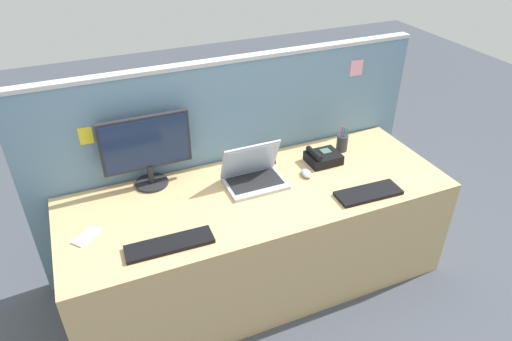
# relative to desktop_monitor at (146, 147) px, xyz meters

# --- Properties ---
(ground_plane) EXTENTS (10.00, 10.00, 0.00)m
(ground_plane) POSITION_rel_desktop_monitor_xyz_m (0.56, -0.34, -0.95)
(ground_plane) COLOR #424751
(desk) EXTENTS (2.30, 0.83, 0.70)m
(desk) POSITION_rel_desktop_monitor_xyz_m (0.56, -0.34, -0.60)
(desk) COLOR tan
(desk) RESTS_ON ground_plane
(cubicle_divider) EXTENTS (2.58, 0.08, 1.37)m
(cubicle_divider) POSITION_rel_desktop_monitor_xyz_m (0.56, 0.12, -0.26)
(cubicle_divider) COLOR #6084A3
(cubicle_divider) RESTS_ON ground_plane
(desktop_monitor) EXTENTS (0.52, 0.20, 0.44)m
(desktop_monitor) POSITION_rel_desktop_monitor_xyz_m (0.00, 0.00, 0.00)
(desktop_monitor) COLOR #232328
(desktop_monitor) RESTS_ON desk
(laptop) EXTENTS (0.35, 0.26, 0.25)m
(laptop) POSITION_rel_desktop_monitor_xyz_m (0.57, -0.23, -0.19)
(laptop) COLOR #B2B5BC
(laptop) RESTS_ON desk
(desk_phone) EXTENTS (0.21, 0.17, 0.10)m
(desk_phone) POSITION_rel_desktop_monitor_xyz_m (1.07, -0.19, -0.21)
(desk_phone) COLOR black
(desk_phone) RESTS_ON desk
(keyboard_main) EXTENTS (0.45, 0.14, 0.02)m
(keyboard_main) POSITION_rel_desktop_monitor_xyz_m (-0.04, -0.59, -0.24)
(keyboard_main) COLOR black
(keyboard_main) RESTS_ON desk
(keyboard_spare) EXTENTS (0.40, 0.16, 0.02)m
(keyboard_spare) POSITION_rel_desktop_monitor_xyz_m (1.14, -0.61, -0.24)
(keyboard_spare) COLOR black
(keyboard_spare) RESTS_ON desk
(computer_mouse_right_hand) EXTENTS (0.07, 0.11, 0.03)m
(computer_mouse_right_hand) POSITION_rel_desktop_monitor_xyz_m (0.90, -0.29, -0.23)
(computer_mouse_right_hand) COLOR #B2B5BC
(computer_mouse_right_hand) RESTS_ON desk
(pen_cup) EXTENTS (0.07, 0.07, 0.17)m
(pen_cup) POSITION_rel_desktop_monitor_xyz_m (1.27, -0.11, -0.19)
(pen_cup) COLOR #333338
(pen_cup) RESTS_ON desk
(cell_phone_white_slab) EXTENTS (0.16, 0.15, 0.01)m
(cell_phone_white_slab) POSITION_rel_desktop_monitor_xyz_m (-0.41, -0.36, -0.25)
(cell_phone_white_slab) COLOR silver
(cell_phone_white_slab) RESTS_ON desk
(tv_remote) EXTENTS (0.08, 0.18, 0.02)m
(tv_remote) POSITION_rel_desktop_monitor_xyz_m (0.79, -0.01, -0.24)
(tv_remote) COLOR black
(tv_remote) RESTS_ON desk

